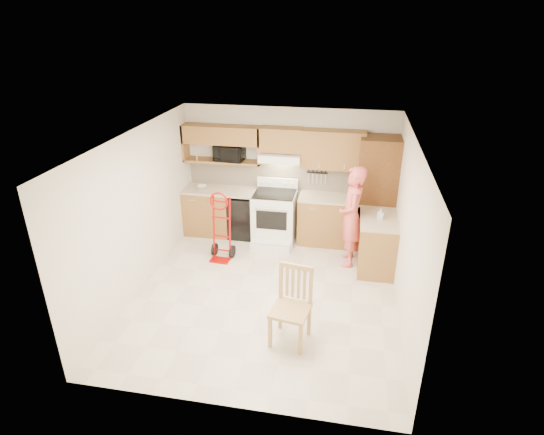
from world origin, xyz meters
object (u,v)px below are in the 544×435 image
(person, at_px, (351,217))
(dining_chair, at_px, (290,308))
(hand_truck, at_px, (220,230))
(microwave, at_px, (229,153))
(range, at_px, (274,214))

(person, distance_m, dining_chair, 2.39)
(hand_truck, height_order, dining_chair, hand_truck)
(microwave, bearing_deg, person, -16.29)
(range, height_order, person, person)
(person, relative_size, hand_truck, 1.54)
(range, relative_size, dining_chair, 1.09)
(person, bearing_deg, dining_chair, -19.98)
(person, bearing_deg, microwave, -112.46)
(person, relative_size, dining_chair, 1.66)
(range, xyz_separation_m, dining_chair, (0.72, -2.80, -0.05))
(microwave, height_order, dining_chair, microwave)
(microwave, xyz_separation_m, hand_truck, (0.11, -1.13, -1.07))
(range, xyz_separation_m, person, (1.44, -0.55, 0.31))
(range, distance_m, hand_truck, 1.16)
(microwave, xyz_separation_m, dining_chair, (1.64, -3.11, -1.11))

